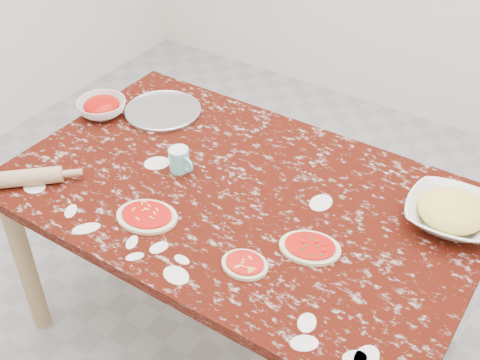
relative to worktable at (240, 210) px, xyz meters
name	(u,v)px	position (x,y,z in m)	size (l,w,h in m)	color
ground	(240,331)	(0.00, 0.00, -0.67)	(4.00, 4.00, 0.00)	gray
worktable	(240,210)	(0.00, 0.00, 0.00)	(1.60, 1.00, 0.75)	#320A03
pizza_tray	(163,112)	(-0.54, 0.25, 0.09)	(0.30, 0.30, 0.01)	#B2B2B7
sauce_bowl	(102,108)	(-0.73, 0.11, 0.11)	(0.19, 0.19, 0.06)	white
cheese_bowl	(451,215)	(0.65, 0.24, 0.12)	(0.29, 0.29, 0.07)	white
flour_mug	(180,159)	(-0.25, -0.01, 0.13)	(0.11, 0.07, 0.09)	#6ECCD3
pizza_left	(147,216)	(-0.18, -0.28, 0.09)	(0.24, 0.21, 0.02)	beige
pizza_mid	(245,264)	(0.20, -0.28, 0.09)	(0.16, 0.13, 0.02)	beige
pizza_right	(310,247)	(0.33, -0.11, 0.09)	(0.22, 0.19, 0.02)	beige
rolling_pin	(19,178)	(-0.65, -0.39, 0.11)	(0.06, 0.06, 0.29)	tan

